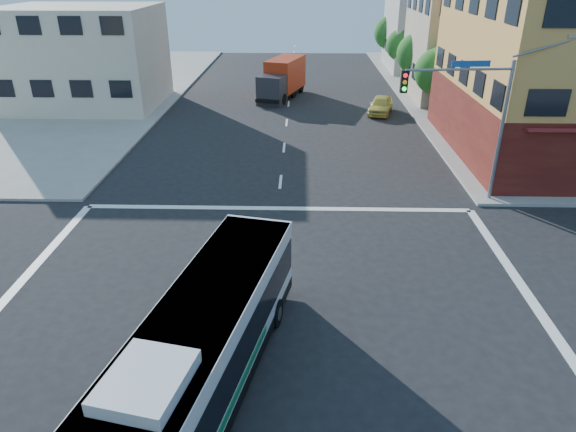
{
  "coord_description": "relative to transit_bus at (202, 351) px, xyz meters",
  "views": [
    {
      "loc": [
        1.12,
        -13.54,
        10.85
      ],
      "look_at": [
        0.62,
        5.28,
        1.65
      ],
      "focal_mm": 32.0,
      "sensor_mm": 36.0,
      "label": 1
    }
  ],
  "objects": [
    {
      "name": "box_truck",
      "position": [
        0.82,
        36.25,
        0.04
      ],
      "size": [
        4.3,
        7.78,
        3.37
      ],
      "rotation": [
        0.0,
        0.0,
        -0.3
      ],
      "color": "#27272D",
      "rests_on": "ground"
    },
    {
      "name": "building_east_far",
      "position": [
        18.45,
        50.87,
        3.41
      ],
      "size": [
        12.06,
        10.06,
        10.0
      ],
      "color": "#A2A29D",
      "rests_on": "ground"
    },
    {
      "name": "street_tree_c",
      "position": [
        13.37,
        46.82,
        1.87
      ],
      "size": [
        3.4,
        3.4,
        5.29
      ],
      "color": "#372114",
      "rests_on": "ground"
    },
    {
      "name": "transit_bus",
      "position": [
        0.0,
        0.0,
        0.0
      ],
      "size": [
        4.62,
        11.25,
        3.26
      ],
      "rotation": [
        0.0,
        0.0,
        -0.21
      ],
      "color": "black",
      "rests_on": "ground"
    },
    {
      "name": "signal_mast_ne",
      "position": [
        10.55,
        13.51,
        3.39
      ],
      "size": [
        7.91,
        1.13,
        8.07
      ],
      "color": "gray",
      "rests_on": "ground"
    },
    {
      "name": "street_tree_a",
      "position": [
        13.37,
        30.82,
        2.0
      ],
      "size": [
        3.6,
        3.6,
        5.53
      ],
      "color": "#372114",
      "rests_on": "ground"
    },
    {
      "name": "ground",
      "position": [
        1.47,
        2.9,
        -1.59
      ],
      "size": [
        120.0,
        120.0,
        0.0
      ],
      "primitive_type": "plane",
      "color": "black",
      "rests_on": "ground"
    },
    {
      "name": "street_tree_d",
      "position": [
        13.37,
        54.82,
        2.29
      ],
      "size": [
        4.0,
        4.0,
        6.03
      ],
      "color": "#372114",
      "rests_on": "ground"
    },
    {
      "name": "building_west",
      "position": [
        -15.55,
        32.88,
        2.41
      ],
      "size": [
        12.06,
        10.06,
        8.0
      ],
      "color": "beige",
      "rests_on": "ground"
    },
    {
      "name": "parked_car",
      "position": [
        9.02,
        30.83,
        -0.89
      ],
      "size": [
        2.69,
        4.4,
        1.4
      ],
      "primitive_type": "imported",
      "rotation": [
        0.0,
        0.0,
        -0.27
      ],
      "color": "#CFC350",
      "rests_on": "ground"
    },
    {
      "name": "building_east_near",
      "position": [
        18.45,
        36.88,
        2.91
      ],
      "size": [
        12.06,
        10.06,
        9.0
      ],
      "color": "tan",
      "rests_on": "ground"
    },
    {
      "name": "street_tree_b",
      "position": [
        13.37,
        38.82,
        2.16
      ],
      "size": [
        3.8,
        3.8,
        5.79
      ],
      "color": "#372114",
      "rests_on": "ground"
    }
  ]
}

